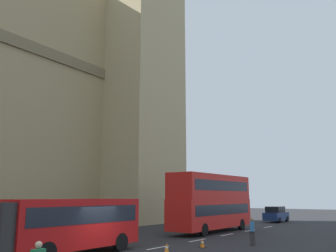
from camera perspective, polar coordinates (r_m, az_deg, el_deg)
lane_centre_marking at (r=22.96m, az=-1.57°, el=-18.63°), size 39.00×0.16×0.01m
double_decker_bus at (r=32.64m, az=6.93°, el=-11.55°), size 10.79×2.54×4.90m
sedan_lead at (r=46.94m, az=16.68°, el=-13.21°), size 4.40×1.86×1.85m
traffic_cone_west at (r=20.56m, az=-0.21°, el=-18.74°), size 0.36×0.36×0.58m
traffic_cone_middle at (r=22.98m, az=5.44°, el=-17.88°), size 0.36×0.36×0.58m
pedestrian_by_kerb at (r=24.49m, az=13.14°, el=-15.75°), size 0.46×0.35×1.69m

